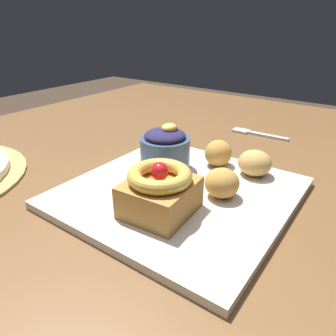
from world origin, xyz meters
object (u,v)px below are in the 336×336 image
(cake_slice, at_px, (160,191))
(fritter_front, at_px, (222,183))
(fritter_middle, at_px, (255,163))
(fork, at_px, (255,133))
(berry_ramekin, at_px, (165,149))
(fritter_back, at_px, (218,153))
(front_plate, at_px, (179,193))

(cake_slice, xyz_separation_m, fritter_front, (0.08, -0.05, -0.01))
(cake_slice, relative_size, fritter_front, 1.92)
(fritter_middle, relative_size, fork, 0.41)
(cake_slice, bearing_deg, fritter_middle, -18.07)
(cake_slice, bearing_deg, fritter_front, -29.36)
(berry_ramekin, distance_m, fritter_front, 0.12)
(berry_ramekin, relative_size, fritter_back, 1.73)
(fork, bearing_deg, berry_ramekin, 79.32)
(front_plate, distance_m, berry_ramekin, 0.08)
(fritter_middle, height_order, fork, fritter_middle)
(berry_ramekin, xyz_separation_m, fritter_back, (0.06, -0.06, -0.01))
(fritter_middle, height_order, fritter_back, fritter_back)
(cake_slice, bearing_deg, berry_ramekin, 33.32)
(cake_slice, distance_m, berry_ramekin, 0.13)
(fritter_middle, bearing_deg, fork, 20.45)
(fork, bearing_deg, fritter_back, 93.56)
(fritter_back, bearing_deg, berry_ramekin, 132.84)
(berry_ramekin, bearing_deg, front_plate, -128.07)
(cake_slice, xyz_separation_m, fritter_back, (0.17, 0.01, -0.01))
(fritter_front, distance_m, fritter_middle, 0.09)
(front_plate, distance_m, fork, 0.33)
(berry_ramekin, bearing_deg, cake_slice, -146.68)
(fritter_front, bearing_deg, berry_ramekin, 76.00)
(berry_ramekin, relative_size, fork, 0.64)
(front_plate, relative_size, berry_ramekin, 3.75)
(fritter_middle, bearing_deg, berry_ramekin, 115.71)
(fritter_front, distance_m, fork, 0.32)
(cake_slice, xyz_separation_m, berry_ramekin, (0.11, 0.07, 0.00))
(front_plate, height_order, cake_slice, cake_slice)
(fritter_front, bearing_deg, cake_slice, 150.64)
(fritter_middle, bearing_deg, cake_slice, 161.93)
(fritter_back, relative_size, fork, 0.37)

